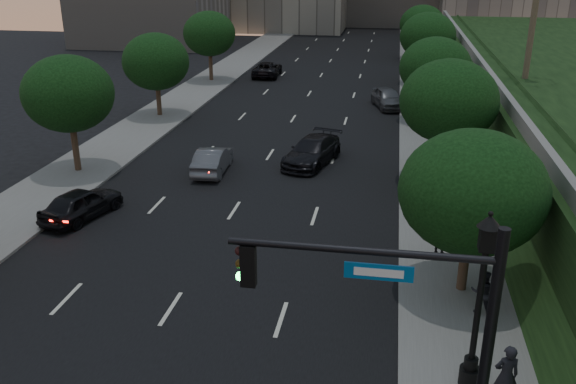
% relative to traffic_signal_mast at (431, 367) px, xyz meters
% --- Properties ---
extents(road_surface, '(16.00, 140.00, 0.02)m').
position_rel_traffic_signal_mast_xyz_m(road_surface, '(-8.46, 31.70, -3.66)').
color(road_surface, black).
rests_on(road_surface, ground).
extents(sidewalk_right, '(4.50, 140.00, 0.15)m').
position_rel_traffic_signal_mast_xyz_m(sidewalk_right, '(1.79, 31.70, -3.60)').
color(sidewalk_right, slate).
rests_on(sidewalk_right, ground).
extents(sidewalk_left, '(4.50, 140.00, 0.15)m').
position_rel_traffic_signal_mast_xyz_m(sidewalk_left, '(-18.71, 31.70, -3.60)').
color(sidewalk_left, slate).
rests_on(sidewalk_left, ground).
extents(parapet_wall, '(0.35, 90.00, 0.70)m').
position_rel_traffic_signal_mast_xyz_m(parapet_wall, '(5.04, 29.70, 0.68)').
color(parapet_wall, slate).
rests_on(parapet_wall, embankment).
extents(tree_right_a, '(5.20, 5.20, 6.24)m').
position_rel_traffic_signal_mast_xyz_m(tree_right_a, '(1.84, 9.70, 0.35)').
color(tree_right_a, '#38281C').
rests_on(tree_right_a, ground).
extents(tree_right_b, '(5.20, 5.20, 6.74)m').
position_rel_traffic_signal_mast_xyz_m(tree_right_b, '(1.84, 21.70, 0.84)').
color(tree_right_b, '#38281C').
rests_on(tree_right_b, ground).
extents(tree_right_c, '(5.20, 5.20, 6.24)m').
position_rel_traffic_signal_mast_xyz_m(tree_right_c, '(1.84, 34.70, 0.35)').
color(tree_right_c, '#38281C').
rests_on(tree_right_c, ground).
extents(tree_right_d, '(5.20, 5.20, 6.74)m').
position_rel_traffic_signal_mast_xyz_m(tree_right_d, '(1.84, 48.70, 0.84)').
color(tree_right_d, '#38281C').
rests_on(tree_right_d, ground).
extents(tree_right_e, '(5.20, 5.20, 6.24)m').
position_rel_traffic_signal_mast_xyz_m(tree_right_e, '(1.84, 63.70, 0.35)').
color(tree_right_e, '#38281C').
rests_on(tree_right_e, ground).
extents(tree_left_b, '(5.00, 5.00, 6.71)m').
position_rel_traffic_signal_mast_xyz_m(tree_left_b, '(-18.76, 19.70, 0.90)').
color(tree_left_b, '#38281C').
rests_on(tree_left_b, ground).
extents(tree_left_c, '(5.00, 5.00, 6.34)m').
position_rel_traffic_signal_mast_xyz_m(tree_left_c, '(-18.76, 32.70, 0.53)').
color(tree_left_c, '#38281C').
rests_on(tree_left_c, ground).
extents(tree_left_d, '(5.00, 5.00, 6.71)m').
position_rel_traffic_signal_mast_xyz_m(tree_left_d, '(-18.76, 46.70, 0.90)').
color(tree_left_d, '#38281C').
rests_on(tree_left_d, ground).
extents(traffic_signal_mast, '(5.68, 0.56, 7.00)m').
position_rel_traffic_signal_mast_xyz_m(traffic_signal_mast, '(0.00, 0.00, 0.00)').
color(traffic_signal_mast, black).
rests_on(traffic_signal_mast, ground).
extents(street_lamp, '(0.64, 0.64, 5.62)m').
position_rel_traffic_signal_mast_xyz_m(street_lamp, '(1.55, 4.15, -1.04)').
color(street_lamp, black).
rests_on(street_lamp, ground).
extents(sedan_near_left, '(2.89, 4.71, 1.50)m').
position_rel_traffic_signal_mast_xyz_m(sedan_near_left, '(-15.37, 13.66, -2.92)').
color(sedan_near_left, black).
rests_on(sedan_near_left, ground).
extents(sedan_mid_left, '(1.78, 4.53, 1.47)m').
position_rel_traffic_signal_mast_xyz_m(sedan_mid_left, '(-11.08, 21.02, -2.94)').
color(sedan_mid_left, '#53545A').
rests_on(sedan_mid_left, ground).
extents(sedan_far_left, '(2.72, 5.52, 1.51)m').
position_rel_traffic_signal_mast_xyz_m(sedan_far_left, '(-13.83, 50.07, -2.92)').
color(sedan_far_left, black).
rests_on(sedan_far_left, ground).
extents(sedan_near_right, '(3.52, 5.79, 1.57)m').
position_rel_traffic_signal_mast_xyz_m(sedan_near_right, '(-5.65, 23.47, -2.89)').
color(sedan_near_right, black).
rests_on(sedan_near_right, ground).
extents(sedan_far_right, '(3.23, 5.18, 1.64)m').
position_rel_traffic_signal_mast_xyz_m(sedan_far_right, '(-1.46, 38.54, -2.85)').
color(sedan_far_right, '#4C4E52').
rests_on(sedan_far_right, ground).
extents(pedestrian_a, '(0.76, 0.57, 1.90)m').
position_rel_traffic_signal_mast_xyz_m(pedestrian_a, '(2.39, 3.45, -2.57)').
color(pedestrian_a, black).
rests_on(pedestrian_a, sidewalk_right).
extents(pedestrian_b, '(0.92, 0.80, 1.64)m').
position_rel_traffic_signal_mast_xyz_m(pedestrian_b, '(2.33, 8.08, -2.70)').
color(pedestrian_b, black).
rests_on(pedestrian_b, sidewalk_right).
extents(pedestrian_c, '(1.03, 0.56, 1.67)m').
position_rel_traffic_signal_mast_xyz_m(pedestrian_c, '(1.18, 12.31, -2.69)').
color(pedestrian_c, black).
rests_on(pedestrian_c, sidewalk_right).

